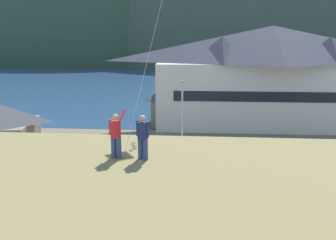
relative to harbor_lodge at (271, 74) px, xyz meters
The scene contains 17 objects.
ground_plane 25.27m from the harbor_lodge, 117.61° to the right, with size 600.00×600.00×0.00m, color #66604C.
parking_lot_pad 21.11m from the harbor_lodge, 124.19° to the right, with size 40.00×20.00×0.10m, color gray.
bay_water 40.39m from the harbor_lodge, 106.53° to the left, with size 360.00×84.00×0.03m, color navy.
far_hill_west_ridge 107.28m from the harbor_lodge, 119.66° to the left, with size 84.27×50.58×71.61m, color #334733.
far_hill_east_peak 100.08m from the harbor_lodge, 83.30° to the left, with size 127.31×73.91×88.25m, color #3D4C38.
harbor_lodge is the anchor object (origin of this frame).
storage_shed_waterside 12.40m from the harbor_lodge, behind, with size 4.74×5.71×4.62m.
wharf_dock 17.19m from the harbor_lodge, 125.78° to the left, with size 3.20×15.05×0.70m.
moored_boat_wharfside 20.76m from the harbor_lodge, 130.15° to the left, with size 2.42×7.02×2.16m.
parked_car_corner_spot 16.00m from the harbor_lodge, 85.15° to the right, with size 4.34×2.33×1.82m.
parked_car_lone_by_shed 17.22m from the harbor_lodge, 100.88° to the right, with size 4.20×2.06×1.82m.
parked_car_front_row_silver 25.78m from the harbor_lodge, 140.76° to the right, with size 4.33×2.33×1.82m.
parked_car_mid_row_near 21.15m from the harbor_lodge, 133.46° to the right, with size 4.24×2.12×1.82m.
parked_car_front_row_end 23.14m from the harbor_lodge, 111.93° to the right, with size 4.34×2.35×1.82m.
parking_light_pole 15.05m from the harbor_lodge, 131.39° to the right, with size 0.24×0.78×6.47m.
person_kite_flyer 33.11m from the harbor_lodge, 110.40° to the right, with size 0.60×0.62×1.86m.
person_companion 32.85m from the harbor_lodge, 108.62° to the right, with size 0.51×0.40×1.74m.
Camera 1 is at (2.94, -23.05, 10.71)m, focal length 40.35 mm.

